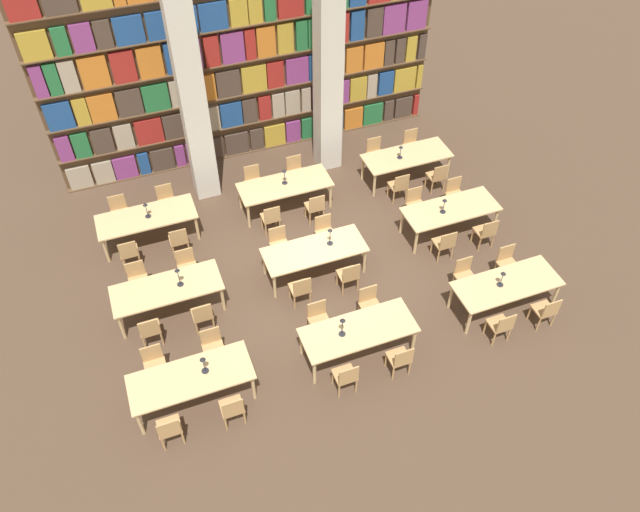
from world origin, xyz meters
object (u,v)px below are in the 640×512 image
(chair_17, at_px, (263,254))
(chair_33, at_px, (296,131))
(reading_table_2, at_px, (518,218))
(desk_lamp_7, at_px, (340,109))
(chair_3, at_px, (260,403))
(chair_27, at_px, (92,258))
(desk_lamp_4, at_px, (312,233))
(reading_table_7, at_px, (225,192))
(chair_20, at_px, (431,205))
(reading_table_6, at_px, (85,286))
(chair_34, at_px, (372,136))
(chair_6, at_px, (470,328))
(chair_29, at_px, (184,197))
(chair_7, at_px, (401,285))
(reading_table_5, at_px, (419,171))
(chair_31, at_px, (223,174))
(reading_table_1, at_px, (417,316))
(desk_lamp_2, at_px, (518,208))
(chair_1, at_px, (202,454))
(desk_lamp_3, at_px, (160,347))
(pillar_left, at_px, (91,108))
(chair_18, at_px, (360,260))
(chair_21, at_px, (376,176))
(chair_8, at_px, (536,257))
(desk_lamp_6, at_px, (76,273))
(chair_15, at_px, (164,327))
(chair_28, at_px, (230,229))
(chair_35, at_px, (326,113))
(desk_lamp_1, at_px, (417,304))
(chair_2, at_px, (331,463))
(desk_lamp_5, at_px, (414,161))
(chair_30, at_px, (270,203))
(chair_25, at_px, (39,290))
(chair_4, at_px, (433,367))
(reading_table_8, at_px, (334,126))
(chair_12, at_px, (166,421))
(reading_table_4, at_px, (311,249))
(chair_32, at_px, (342,156))
(chair_19, at_px, (304,225))
(chair_10, at_px, (562,229))
(reading_table_0, at_px, (266,450))
(chair_24, at_px, (84,333))
(chair_9, at_px, (470,222))
(chair_16, at_px, (320,292))
(chair_5, at_px, (363,320))
(chair_14, at_px, (221,376))

(chair_17, relative_size, chair_33, 1.00)
(reading_table_2, xyz_separation_m, desk_lamp_7, (0.15, 4.90, 0.40))
(chair_3, xyz_separation_m, chair_27, (0.03, 4.72, 0.00))
(desk_lamp_4, xyz_separation_m, reading_table_7, (-0.01, 2.48, -0.38))
(reading_table_2, distance_m, chair_20, 1.78)
(reading_table_6, distance_m, chair_34, 7.48)
(chair_6, height_order, chair_29, same)
(chair_7, distance_m, reading_table_5, 3.29)
(chair_31, bearing_deg, reading_table_2, 116.81)
(chair_6, bearing_deg, reading_table_1, 127.29)
(desk_lamp_2, distance_m, chair_34, 4.31)
(chair_1, bearing_deg, desk_lamp_3, -109.85)
(pillar_left, height_order, chair_1, pillar_left)
(chair_18, bearing_deg, chair_21, 32.53)
(desk_lamp_4, bearing_deg, chair_29, 99.96)
(chair_8, xyz_separation_m, desk_lamp_6, (-6.45, 5.56, 0.59))
(chair_17, xyz_separation_m, reading_table_6, (-2.89, 1.60, 0.21))
(chair_15, xyz_separation_m, chair_31, (3.59, 2.55, 0.00))
(reading_table_1, relative_size, chair_7, 2.64)
(chair_28, bearing_deg, chair_35, 18.20)
(chair_8, height_order, chair_18, same)
(chair_18, bearing_deg, chair_29, 105.52)
(desk_lamp_1, relative_size, desk_lamp_6, 1.00)
(chair_2, relative_size, chair_3, 1.00)
(desk_lamp_5, relative_size, chair_30, 0.46)
(chair_25, bearing_deg, chair_4, 118.84)
(reading_table_8, bearing_deg, chair_29, 169.34)
(chair_18, xyz_separation_m, chair_28, (-1.11, 2.51, 0.00))
(desk_lamp_3, bearing_deg, chair_12, -127.91)
(chair_6, relative_size, chair_20, 1.00)
(chair_2, relative_size, desk_lamp_4, 1.91)
(reading_table_4, bearing_deg, reading_table_8, 35.81)
(desk_lamp_1, bearing_deg, reading_table_2, 0.30)
(chair_6, xyz_separation_m, desk_lamp_3, (-4.08, 3.21, 0.56))
(chair_2, relative_size, chair_18, 1.00)
(desk_lamp_4, height_order, chair_27, desk_lamp_4)
(chair_18, distance_m, chair_32, 3.42)
(reading_table_2, height_order, chair_19, chair_19)
(desk_lamp_6, xyz_separation_m, chair_35, (7.52, 0.88, -0.59))
(chair_32, bearing_deg, chair_35, 53.91)
(chair_10, bearing_deg, chair_21, 106.96)
(reading_table_0, xyz_separation_m, chair_18, (4.05, 1.62, -0.21))
(chair_24, relative_size, chair_27, 1.00)
(reading_table_0, xyz_separation_m, reading_table_6, (0.02, 4.72, 0.00))
(chair_9, distance_m, desk_lamp_4, 3.42)
(desk_lamp_1, xyz_separation_m, desk_lamp_2, (3.37, 0.01, -0.00))
(chair_16, bearing_deg, chair_34, 28.72)
(chair_6, height_order, reading_table_6, chair_6)
(chair_5, xyz_separation_m, reading_table_8, (3.99, 4.23, 0.21))
(reading_table_1, bearing_deg, chair_14, 150.78)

